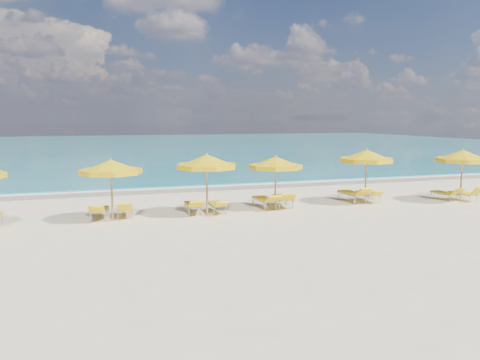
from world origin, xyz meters
name	(u,v)px	position (x,y,z in m)	size (l,w,h in m)	color
ground_plane	(251,213)	(0.00, 0.00, 0.00)	(120.00, 120.00, 0.00)	beige
ocean	(139,146)	(0.00, 48.00, 0.00)	(120.00, 80.00, 0.30)	#16767D
wet_sand_band	(209,188)	(0.00, 7.40, 0.00)	(120.00, 2.60, 0.01)	tan
foam_line	(206,186)	(0.00, 8.20, 0.00)	(120.00, 1.20, 0.03)	white
whitecap_near	(97,173)	(-6.00, 17.00, 0.00)	(14.00, 0.36, 0.05)	white
whitecap_far	(249,159)	(8.00, 24.00, 0.00)	(18.00, 0.30, 0.05)	white
umbrella_2	(111,167)	(-5.59, 0.21, 2.07)	(2.58, 2.58, 2.43)	tan
umbrella_3	(207,162)	(-1.83, 0.20, 2.17)	(2.68, 2.68, 2.55)	tan
umbrella_4	(276,163)	(1.29, 0.48, 2.01)	(3.06, 3.06, 2.36)	tan
umbrella_5	(367,156)	(5.87, 0.58, 2.18)	(2.98, 2.98, 2.56)	tan
umbrella_6	(463,157)	(10.40, -0.45, 2.15)	(3.00, 3.00, 2.52)	tan
lounger_2_left	(100,214)	(-6.06, 0.65, 0.21)	(0.83, 1.84, 0.75)	#A5A8AD
lounger_2_right	(125,212)	(-5.10, 0.77, 0.22)	(0.68, 1.79, 0.78)	#A5A8AD
lounger_3_left	(193,208)	(-2.32, 0.62, 0.22)	(0.70, 1.85, 0.74)	#A5A8AD
lounger_3_right	(217,207)	(-1.34, 0.55, 0.20)	(0.58, 1.74, 0.66)	#A5A8AD
lounger_4_left	(265,203)	(0.94, 0.83, 0.23)	(0.74, 1.98, 0.75)	#A5A8AD
lounger_4_right	(283,201)	(1.81, 0.85, 0.25)	(1.01, 2.13, 0.84)	#A5A8AD
lounger_5_left	(352,197)	(5.43, 1.00, 0.25)	(0.78, 2.05, 0.86)	#A5A8AD
lounger_5_right	(368,197)	(6.24, 0.90, 0.22)	(0.76, 1.93, 0.71)	#A5A8AD
lounger_6_left	(445,196)	(10.01, 0.12, 0.20)	(0.76, 1.71, 0.73)	#A5A8AD
lounger_6_right	(464,196)	(10.77, -0.28, 0.21)	(0.76, 1.69, 0.81)	#A5A8AD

